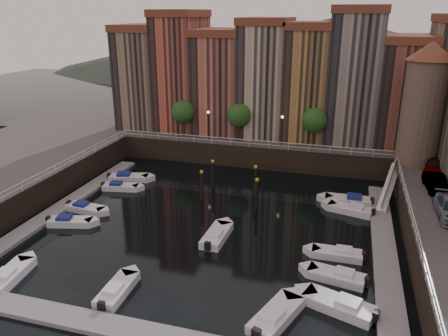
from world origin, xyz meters
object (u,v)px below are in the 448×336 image
(car_a, at_px, (434,166))
(boat_left_3, at_px, (120,187))
(corner_tower, at_px, (424,103))
(boat_left_1, at_px, (69,222))
(car_b, at_px, (435,184))
(boat_left_2, at_px, (85,208))
(gangway, at_px, (389,184))
(mooring_pilings, at_px, (231,184))

(car_a, bearing_deg, boat_left_3, -157.37)
(corner_tower, height_order, boat_left_1, corner_tower)
(boat_left_1, relative_size, boat_left_3, 1.02)
(corner_tower, bearing_deg, car_b, -83.37)
(corner_tower, bearing_deg, boat_left_3, -163.30)
(boat_left_2, bearing_deg, boat_left_3, 89.43)
(corner_tower, bearing_deg, gangway, -122.80)
(corner_tower, xyz_separation_m, mooring_pilings, (-19.70, -8.51, -8.54))
(gangway, bearing_deg, car_a, 23.32)
(boat_left_3, bearing_deg, boat_left_2, -106.03)
(boat_left_1, xyz_separation_m, boat_left_3, (0.29, 9.47, -0.01))
(boat_left_1, height_order, car_a, car_a)
(boat_left_1, relative_size, car_a, 0.98)
(boat_left_2, bearing_deg, gangway, 25.59)
(corner_tower, bearing_deg, mooring_pilings, -156.64)
(mooring_pilings, xyz_separation_m, boat_left_2, (-13.75, -7.69, -1.31))
(boat_left_3, height_order, car_a, car_a)
(corner_tower, distance_m, boat_left_2, 38.45)
(corner_tower, relative_size, car_a, 2.95)
(boat_left_2, height_order, car_b, car_b)
(gangway, xyz_separation_m, boat_left_2, (-30.55, -11.70, -1.57))
(corner_tower, relative_size, boat_left_1, 3.01)
(boat_left_1, xyz_separation_m, boat_left_2, (-0.29, 3.14, -0.00))
(boat_left_3, relative_size, car_b, 0.94)
(mooring_pilings, height_order, car_a, car_a)
(gangway, height_order, boat_left_3, gangway)
(mooring_pilings, relative_size, car_a, 1.42)
(corner_tower, xyz_separation_m, car_a, (1.57, -2.57, -6.40))
(car_a, xyz_separation_m, car_b, (-0.64, -5.46, -0.01))
(corner_tower, distance_m, boat_left_1, 39.63)
(mooring_pilings, distance_m, car_b, 20.75)
(car_b, bearing_deg, corner_tower, 92.80)
(mooring_pilings, height_order, boat_left_2, mooring_pilings)
(car_b, bearing_deg, mooring_pilings, 177.49)
(boat_left_3, distance_m, car_b, 34.03)
(boat_left_3, bearing_deg, corner_tower, 5.88)
(corner_tower, height_order, mooring_pilings, corner_tower)
(gangway, distance_m, mooring_pilings, 17.27)
(gangway, height_order, car_b, car_b)
(boat_left_1, bearing_deg, car_b, 4.15)
(corner_tower, xyz_separation_m, gangway, (-2.90, -4.50, -8.28))
(corner_tower, distance_m, mooring_pilings, 23.10)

